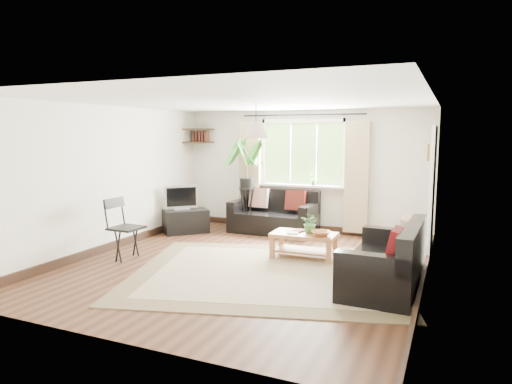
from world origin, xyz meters
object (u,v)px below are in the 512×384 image
at_px(coffee_table, 304,246).
at_px(palm_stand, 247,184).
at_px(sofa_right, 384,257).
at_px(folding_chair, 126,229).
at_px(sofa_back, 273,213).
at_px(tv_stand, 186,221).

xyz_separation_m(coffee_table, palm_stand, (-1.73, 1.62, 0.72)).
height_order(sofa_right, folding_chair, folding_chair).
distance_m(sofa_right, coffee_table, 1.62).
bearing_deg(palm_stand, sofa_right, -39.46).
bearing_deg(coffee_table, palm_stand, 136.81).
bearing_deg(sofa_back, sofa_right, -43.72).
height_order(tv_stand, folding_chair, folding_chair).
distance_m(coffee_table, folding_chair, 2.76).
distance_m(tv_stand, folding_chair, 2.02).
distance_m(sofa_right, folding_chair, 3.85).
bearing_deg(palm_stand, coffee_table, -43.19).
xyz_separation_m(sofa_right, coffee_table, (-1.34, 0.90, -0.20)).
relative_size(sofa_back, palm_stand, 0.90).
bearing_deg(coffee_table, sofa_right, -33.95).
height_order(sofa_back, palm_stand, palm_stand).
relative_size(palm_stand, folding_chair, 1.95).
xyz_separation_m(sofa_right, tv_stand, (-4.03, 1.77, -0.17)).
relative_size(sofa_right, palm_stand, 0.92).
bearing_deg(sofa_right, folding_chair, -85.00).
bearing_deg(tv_stand, sofa_right, -69.90).
xyz_separation_m(coffee_table, folding_chair, (-2.51, -1.13, 0.27)).
xyz_separation_m(sofa_back, sofa_right, (2.46, -2.46, 0.01)).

